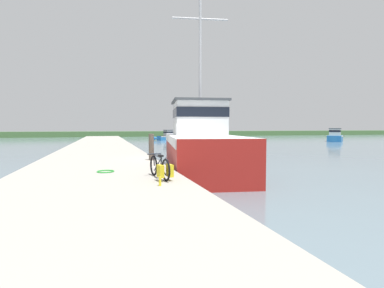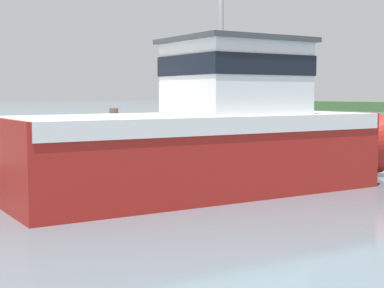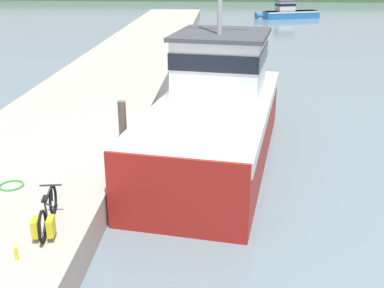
# 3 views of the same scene
# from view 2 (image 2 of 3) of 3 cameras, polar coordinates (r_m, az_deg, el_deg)

# --- Properties ---
(ground_plane) EXTENTS (320.00, 320.00, 0.00)m
(ground_plane) POSITION_cam_2_polar(r_m,az_deg,el_deg) (15.12, -4.21, -4.24)
(ground_plane) COLOR slate
(dock_pier) EXTENTS (5.28, 80.00, 0.80)m
(dock_pier) POSITION_cam_2_polar(r_m,az_deg,el_deg) (18.03, -11.03, -1.54)
(dock_pier) COLOR #A39E93
(dock_pier) RESTS_ON ground_plane
(fishing_boat_main) EXTENTS (4.65, 10.96, 9.24)m
(fishing_boat_main) POSITION_cam_2_polar(r_m,az_deg,el_deg) (14.37, 2.25, 1.05)
(fishing_boat_main) COLOR maroon
(fishing_boat_main) RESTS_ON ground_plane
(mooring_post) EXTENTS (0.23, 0.23, 1.21)m
(mooring_post) POSITION_cam_2_polar(r_m,az_deg,el_deg) (15.82, -7.56, 1.28)
(mooring_post) COLOR #51473D
(mooring_post) RESTS_ON dock_pier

